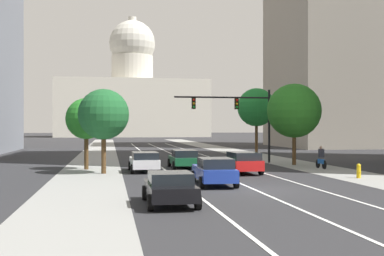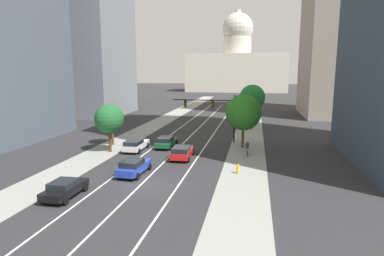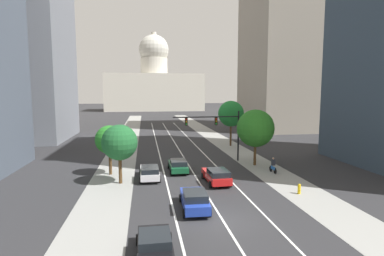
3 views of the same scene
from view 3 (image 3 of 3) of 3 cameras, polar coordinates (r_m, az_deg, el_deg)
The scene contains 21 objects.
ground_plane at distance 60.39m, azimuth -3.83°, elevation -1.79°, with size 400.00×400.00×0.00m, color #2B2B2D.
sidewalk_left at distance 55.32m, azimuth -12.23°, elevation -2.69°, with size 4.32×130.00×0.01m, color gray.
sidewalk_right at distance 56.91m, azimuth 5.24°, elevation -2.31°, with size 4.32×130.00×0.01m, color gray.
lane_stripe_left at distance 45.42m, azimuth -6.18°, elevation -4.58°, with size 0.16×90.00×0.01m, color white.
lane_stripe_center at distance 45.67m, azimuth -2.16°, elevation -4.48°, with size 0.16×90.00×0.01m, color white.
lane_stripe_right at distance 46.15m, azimuth 1.80°, elevation -4.36°, with size 0.16×90.00×0.01m, color white.
office_tower_far_left at distance 67.01m, azimuth -30.23°, elevation 14.76°, with size 18.43×18.91×38.57m.
office_tower_far_right at distance 79.67m, azimuth 18.49°, elevation 15.94°, with size 22.02×20.82×44.31m.
capitol_building at distance 156.25m, azimuth -7.03°, elevation 7.92°, with size 47.33×22.46×38.50m.
car_red at distance 30.10m, azimuth 4.61°, elevation -8.80°, with size 2.24×4.68×1.50m.
car_black at distance 17.55m, azimuth -6.96°, elevation -20.75°, with size 2.05×4.15×1.34m.
car_white at distance 31.73m, azimuth -7.90°, elevation -8.08°, with size 2.11×4.77×1.42m.
car_blue at distance 23.60m, azimuth 0.47°, elevation -13.17°, with size 2.17×4.71×1.51m.
car_green at distance 34.28m, azimuth -2.59°, elevation -6.95°, with size 2.08×4.58×1.42m.
traffic_signal_mast at distance 38.91m, azimuth 4.79°, elevation 0.33°, with size 8.56×0.39×6.46m.
fire_hydrant at distance 28.66m, azimuth 19.35°, elevation -10.63°, with size 0.26×0.35×0.91m.
cyclist at distance 34.95m, azimuth 14.88°, elevation -6.73°, with size 0.37×1.70×1.72m.
street_tree_mid_left at distance 30.12m, azimuth -13.35°, elevation -2.66°, with size 3.45×3.45×5.76m.
street_tree_near_left at distance 33.78m, azimuth -15.10°, elevation -2.15°, with size 3.06×3.06×5.33m.
street_tree_far_right at distance 50.74m, azimuth 7.27°, elevation 2.64°, with size 4.24×4.24×7.47m.
street_tree_mid_right at distance 37.55m, azimuth 11.75°, elevation -0.05°, with size 4.52×4.52×6.79m.
Camera 3 is at (-5.22, -19.52, 8.75)m, focal length 28.62 mm.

